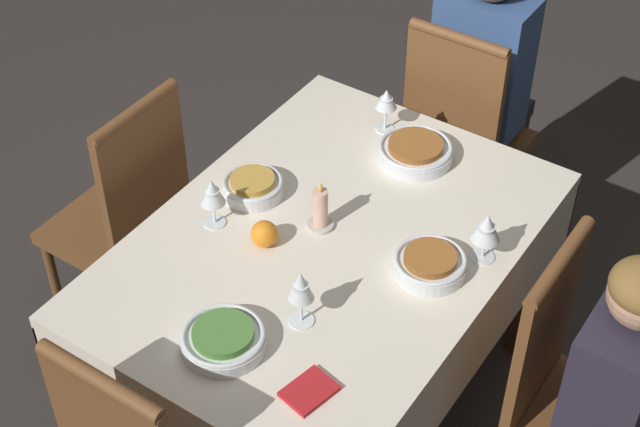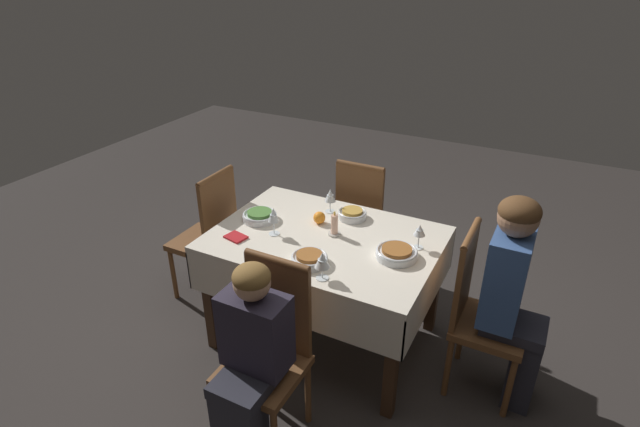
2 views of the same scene
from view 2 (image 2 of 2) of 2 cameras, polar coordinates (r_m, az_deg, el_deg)
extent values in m
plane|color=#332D2B|center=(3.24, 0.53, -13.81)|extent=(8.00, 8.00, 0.00)
cube|color=silver|center=(2.82, 0.60, -2.98)|extent=(1.26, 0.90, 0.04)
cube|color=silver|center=(2.58, -3.97, -10.13)|extent=(1.26, 0.01, 0.24)
cube|color=silver|center=(3.24, 4.14, -1.50)|extent=(1.26, 0.01, 0.24)
cube|color=silver|center=(3.18, -9.55, -2.45)|extent=(0.01, 0.90, 0.24)
cube|color=silver|center=(2.72, 12.59, -8.49)|extent=(0.01, 0.90, 0.24)
cube|color=#3D2616|center=(3.03, -12.46, -9.62)|extent=(0.06, 0.06, 0.69)
cube|color=#3D2616|center=(2.59, 8.18, -16.68)|extent=(0.06, 0.06, 0.69)
cube|color=#3D2616|center=(3.53, -4.79, -3.12)|extent=(0.06, 0.06, 0.69)
cube|color=#3D2616|center=(3.17, 12.94, -7.81)|extent=(0.06, 0.06, 0.69)
cube|color=brown|center=(2.81, 18.85, -12.17)|extent=(0.36, 0.36, 0.04)
cube|color=brown|center=(2.67, 16.21, -6.88)|extent=(0.03, 0.33, 0.50)
cylinder|color=brown|center=(2.54, 16.93, -2.25)|extent=(0.04, 0.33, 0.04)
cylinder|color=brown|center=(2.83, 20.80, -18.14)|extent=(0.03, 0.03, 0.39)
cylinder|color=brown|center=(3.07, 21.69, -14.22)|extent=(0.03, 0.03, 0.39)
cylinder|color=brown|center=(2.85, 14.39, -16.64)|extent=(0.03, 0.03, 0.39)
cylinder|color=brown|center=(3.08, 15.87, -12.88)|extent=(0.03, 0.03, 0.39)
cube|color=brown|center=(2.46, -6.62, -17.44)|extent=(0.36, 0.36, 0.04)
cube|color=brown|center=(2.38, -4.74, -10.39)|extent=(0.33, 0.03, 0.50)
cylinder|color=brown|center=(2.24, -4.99, -5.38)|extent=(0.33, 0.04, 0.04)
cylinder|color=brown|center=(2.60, -11.47, -21.64)|extent=(0.03, 0.03, 0.39)
cylinder|color=brown|center=(2.76, -7.36, -17.48)|extent=(0.03, 0.03, 0.39)
cylinder|color=brown|center=(2.64, -1.38, -19.81)|extent=(0.03, 0.03, 0.39)
cube|color=brown|center=(3.47, -13.26, -3.18)|extent=(0.36, 0.36, 0.04)
cube|color=brown|center=(3.24, -11.49, 0.17)|extent=(0.03, 0.33, 0.50)
cylinder|color=brown|center=(3.14, -11.91, 4.20)|extent=(0.04, 0.33, 0.04)
cylinder|color=brown|center=(3.77, -13.26, -4.36)|extent=(0.03, 0.03, 0.39)
cylinder|color=brown|center=(3.58, -16.42, -6.66)|extent=(0.03, 0.03, 0.39)
cylinder|color=brown|center=(3.59, -9.40, -5.63)|extent=(0.03, 0.03, 0.39)
cylinder|color=brown|center=(3.40, -12.49, -8.14)|extent=(0.03, 0.03, 0.39)
cube|color=brown|center=(3.59, 5.38, -1.32)|extent=(0.36, 0.36, 0.04)
cube|color=brown|center=(3.33, 4.48, 1.47)|extent=(0.33, 0.03, 0.50)
cylinder|color=brown|center=(3.23, 4.64, 5.43)|extent=(0.33, 0.04, 0.04)
cylinder|color=brown|center=(3.78, 8.33, -3.68)|extent=(0.03, 0.03, 0.39)
cylinder|color=brown|center=(3.88, 3.99, -2.61)|extent=(0.03, 0.03, 0.39)
cylinder|color=brown|center=(3.53, 6.60, -6.03)|extent=(0.03, 0.03, 0.39)
cylinder|color=brown|center=(3.63, 2.00, -4.82)|extent=(0.03, 0.03, 0.39)
cube|color=#282833|center=(2.93, 22.16, -15.99)|extent=(0.14, 0.22, 0.43)
cube|color=#282833|center=(2.78, 21.31, -11.89)|extent=(0.31, 0.24, 0.06)
cube|color=#38568E|center=(2.63, 20.49, -6.85)|extent=(0.18, 0.30, 0.48)
sphere|color=#9E7051|center=(2.46, 21.75, -0.43)|extent=(0.19, 0.19, 0.19)
ellipsoid|color=brown|center=(2.45, 21.88, 0.25)|extent=(0.19, 0.19, 0.13)
cube|color=#282833|center=(2.36, -8.26, -18.24)|extent=(0.24, 0.31, 0.06)
cube|color=#282333|center=(2.26, -7.38, -13.16)|extent=(0.30, 0.18, 0.36)
sphere|color=tan|center=(2.10, -7.80, -7.81)|extent=(0.16, 0.16, 0.16)
ellipsoid|color=brown|center=(2.09, -7.85, -7.19)|extent=(0.16, 0.16, 0.11)
cylinder|color=silver|center=(2.65, 8.74, -4.64)|extent=(0.22, 0.22, 0.04)
torus|color=silver|center=(2.64, 8.77, -4.23)|extent=(0.21, 0.21, 0.01)
cylinder|color=#995B28|center=(2.64, 8.78, -4.12)|extent=(0.16, 0.16, 0.02)
cylinder|color=white|center=(2.76, 11.12, -3.83)|extent=(0.06, 0.06, 0.00)
cylinder|color=white|center=(2.74, 11.20, -3.11)|extent=(0.01, 0.01, 0.08)
cone|color=white|center=(2.71, 11.33, -1.85)|extent=(0.06, 0.06, 0.06)
cylinder|color=white|center=(2.71, 11.30, -2.07)|extent=(0.04, 0.04, 0.03)
cylinder|color=silver|center=(2.57, -1.21, -5.36)|extent=(0.19, 0.19, 0.04)
torus|color=silver|center=(2.56, -1.21, -4.94)|extent=(0.19, 0.19, 0.01)
cylinder|color=#995B28|center=(2.56, -1.22, -4.83)|extent=(0.14, 0.14, 0.02)
cylinder|color=white|center=(2.47, 0.26, -7.37)|extent=(0.06, 0.06, 0.00)
cylinder|color=white|center=(2.45, 0.26, -6.73)|extent=(0.01, 0.01, 0.06)
cone|color=white|center=(2.41, 0.26, -5.32)|extent=(0.08, 0.08, 0.08)
cylinder|color=white|center=(2.42, 0.26, -5.65)|extent=(0.05, 0.05, 0.04)
cylinder|color=silver|center=(3.00, -6.94, -0.44)|extent=(0.20, 0.20, 0.04)
torus|color=silver|center=(2.99, -6.96, -0.07)|extent=(0.20, 0.20, 0.01)
cylinder|color=#4C7F38|center=(2.99, -6.97, 0.03)|extent=(0.15, 0.15, 0.02)
cylinder|color=white|center=(2.85, -5.24, -2.31)|extent=(0.06, 0.06, 0.00)
cylinder|color=white|center=(2.83, -5.28, -1.58)|extent=(0.01, 0.01, 0.08)
cone|color=white|center=(2.79, -5.35, -0.13)|extent=(0.06, 0.06, 0.08)
cylinder|color=white|center=(2.80, -5.33, -0.43)|extent=(0.04, 0.04, 0.04)
cylinder|color=silver|center=(3.01, 3.70, -0.21)|extent=(0.17, 0.17, 0.04)
torus|color=silver|center=(3.00, 3.72, 0.17)|extent=(0.17, 0.17, 0.01)
cylinder|color=gold|center=(2.99, 3.72, 0.27)|extent=(0.12, 0.12, 0.02)
cylinder|color=white|center=(3.08, 1.15, 0.24)|extent=(0.06, 0.06, 0.00)
cylinder|color=white|center=(3.06, 1.16, 0.85)|extent=(0.01, 0.01, 0.07)
cone|color=white|center=(3.03, 1.17, 2.10)|extent=(0.07, 0.07, 0.08)
cylinder|color=white|center=(3.04, 1.17, 1.83)|extent=(0.04, 0.04, 0.04)
cylinder|color=beige|center=(2.83, 1.64, -2.34)|extent=(0.07, 0.07, 0.01)
cylinder|color=beige|center=(2.80, 1.66, -1.24)|extent=(0.04, 0.04, 0.11)
ellipsoid|color=#F9C64C|center=(2.77, 1.68, 0.00)|extent=(0.01, 0.01, 0.03)
sphere|color=orange|center=(2.93, -0.08, -0.48)|extent=(0.07, 0.07, 0.07)
cube|color=red|center=(2.84, -9.59, -2.67)|extent=(0.13, 0.11, 0.01)
camera|label=1|loc=(2.91, -45.27, 27.64)|focal=55.00mm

